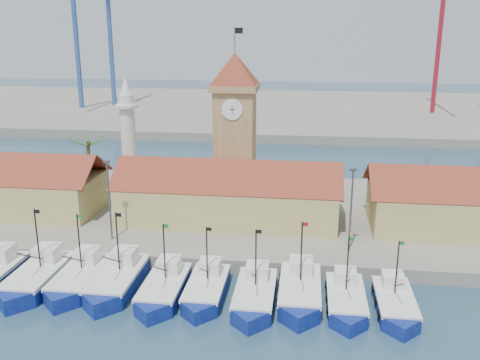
# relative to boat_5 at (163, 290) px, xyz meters

# --- Properties ---
(ground) EXTENTS (400.00, 400.00, 0.00)m
(ground) POSITION_rel_boat_5_xyz_m (3.58, -2.41, -0.77)
(ground) COLOR #1D3B4D
(ground) RESTS_ON ground
(quay) EXTENTS (140.00, 32.00, 1.50)m
(quay) POSITION_rel_boat_5_xyz_m (3.58, 21.59, -0.02)
(quay) COLOR gray
(quay) RESTS_ON ground
(terminal) EXTENTS (240.00, 80.00, 2.00)m
(terminal) POSITION_rel_boat_5_xyz_m (3.58, 107.59, 0.23)
(terminal) COLOR gray
(terminal) RESTS_ON ground
(boat_2) EXTENTS (3.89, 10.66, 8.07)m
(boat_2) POSITION_rel_boat_5_xyz_m (-12.75, 0.54, 0.07)
(boat_2) COLOR navy
(boat_2) RESTS_ON ground
(boat_3) EXTENTS (3.66, 10.04, 7.60)m
(boat_3) POSITION_rel_boat_5_xyz_m (-8.68, 0.93, 0.02)
(boat_3) COLOR navy
(boat_3) RESTS_ON ground
(boat_4) EXTENTS (3.84, 10.51, 7.95)m
(boat_4) POSITION_rel_boat_5_xyz_m (-4.83, 0.92, 0.06)
(boat_4) COLOR navy
(boat_4) RESTS_ON ground
(boat_5) EXTENTS (3.57, 9.79, 7.41)m
(boat_5) POSITION_rel_boat_5_xyz_m (0.00, 0.00, 0.00)
(boat_5) COLOR navy
(boat_5) RESTS_ON ground
(boat_6) EXTENTS (3.43, 9.39, 7.11)m
(boat_6) POSITION_rel_boat_5_xyz_m (3.95, 0.43, -0.03)
(boat_6) COLOR navy
(boat_6) RESTS_ON ground
(boat_7) EXTENTS (3.57, 9.78, 7.40)m
(boat_7) POSITION_rel_boat_5_xyz_m (8.58, -0.29, -0.00)
(boat_7) COLOR navy
(boat_7) RESTS_ON ground
(boat_8) EXTENTS (3.78, 10.36, 7.84)m
(boat_8) POSITION_rel_boat_5_xyz_m (12.65, 0.91, 0.05)
(boat_8) COLOR navy
(boat_8) RESTS_ON ground
(boat_9) EXTENTS (3.36, 9.21, 6.97)m
(boat_9) POSITION_rel_boat_5_xyz_m (16.78, 0.07, -0.04)
(boat_9) COLOR navy
(boat_9) RESTS_ON ground
(boat_10) EXTENTS (3.29, 9.03, 6.83)m
(boat_10) POSITION_rel_boat_5_xyz_m (21.06, -0.04, -0.06)
(boat_10) COLOR navy
(boat_10) RESTS_ON ground
(hall_center) EXTENTS (27.04, 10.13, 7.61)m
(hall_center) POSITION_rel_boat_5_xyz_m (3.58, 17.59, 3.22)
(hall_center) COLOR tan
(hall_center) RESTS_ON quay
(clock_tower) EXTENTS (5.80, 5.80, 22.70)m
(clock_tower) POSITION_rel_boat_5_xyz_m (3.58, 23.59, 11.20)
(clock_tower) COLOR tan
(clock_tower) RESTS_ON quay
(minaret) EXTENTS (3.00, 3.00, 16.30)m
(minaret) POSITION_rel_boat_5_xyz_m (-11.42, 25.59, 8.96)
(minaret) COLOR silver
(minaret) RESTS_ON quay
(palm_tree) EXTENTS (5.60, 5.03, 8.39)m
(palm_tree) POSITION_rel_boat_5_xyz_m (-16.42, 23.59, 5.48)
(palm_tree) COLOR brown
(palm_tree) RESTS_ON quay
(lamp_posts) EXTENTS (80.70, 0.25, 9.03)m
(lamp_posts) POSITION_rel_boat_5_xyz_m (4.08, 9.59, 5.71)
(lamp_posts) COLOR #3F3F44
(lamp_posts) RESTS_ON quay
(crane_blue_far) EXTENTS (1.00, 35.74, 44.67)m
(crane_blue_far) POSITION_rel_boat_5_xyz_m (-50.29, 97.81, 26.28)
(crane_blue_far) COLOR #315198
(crane_blue_far) RESTS_ON terminal
(crane_blue_near) EXTENTS (1.00, 31.64, 38.22)m
(crane_blue_near) POSITION_rel_boat_5_xyz_m (-42.91, 104.23, 22.36)
(crane_blue_near) COLOR #315198
(crane_blue_near) RESTS_ON terminal
(crane_red_right) EXTENTS (1.00, 34.90, 45.83)m
(crane_red_right) POSITION_rel_boat_5_xyz_m (45.57, 100.97, 26.84)
(crane_red_right) COLOR maroon
(crane_red_right) RESTS_ON terminal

